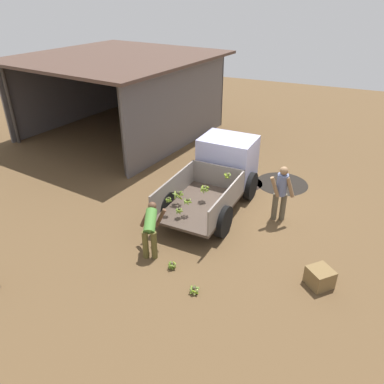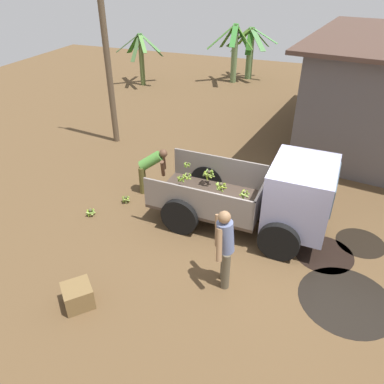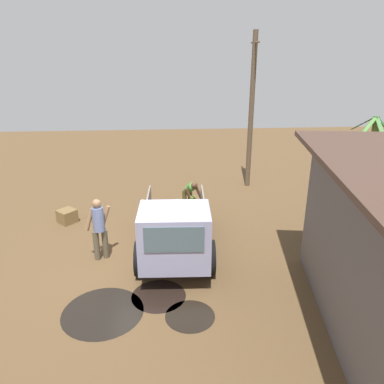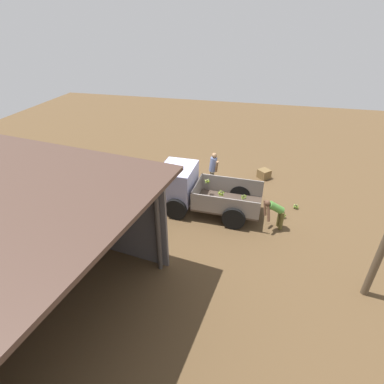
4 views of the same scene
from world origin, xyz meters
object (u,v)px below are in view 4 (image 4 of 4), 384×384
Objects in this scene: banana_bunch_on_ground_0 at (283,216)px; wooden_crate_0 at (264,174)px; cargo_truck at (189,188)px; banana_bunch_on_ground_1 at (296,206)px; person_worker_loading at (276,211)px; person_foreground_visitor at (213,168)px.

wooden_crate_0 is (0.88, -3.39, 0.12)m from banana_bunch_on_ground_0.
banana_bunch_on_ground_1 is (-4.48, -1.00, -0.89)m from cargo_truck.
cargo_truck is 4.68m from banana_bunch_on_ground_1.
banana_bunch_on_ground_0 is at bearing 104.54° from wooden_crate_0.
person_worker_loading is at bearing 172.30° from cargo_truck.
wooden_crate_0 is (-3.05, -3.55, -0.77)m from cargo_truck.
cargo_truck is at bearing -29.80° from person_worker_loading.
person_foreground_visitor is at bearing 32.09° from wooden_crate_0.
banana_bunch_on_ground_0 is 0.48× the size of wooden_crate_0.
banana_bunch_on_ground_0 is 3.51m from wooden_crate_0.
banana_bunch_on_ground_0 is at bearing -50.06° from person_foreground_visitor.
wooden_crate_0 is at bearing -60.63° from banana_bunch_on_ground_1.
cargo_truck is at bearing -127.72° from person_foreground_visitor.
banana_bunch_on_ground_1 is (-3.83, 1.05, -0.87)m from person_foreground_visitor.
cargo_truck is 4.74m from wooden_crate_0.
person_worker_loading is 2.00m from banana_bunch_on_ground_1.
banana_bunch_on_ground_0 is 1.07× the size of banana_bunch_on_ground_1.
person_worker_loading reaches higher than banana_bunch_on_ground_1.
person_worker_loading is 2.46× the size of wooden_crate_0.
person_foreground_visitor is at bearing -105.37° from cargo_truck.
cargo_truck reaches higher than banana_bunch_on_ground_0.
person_foreground_visitor is at bearing -62.70° from person_worker_loading.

